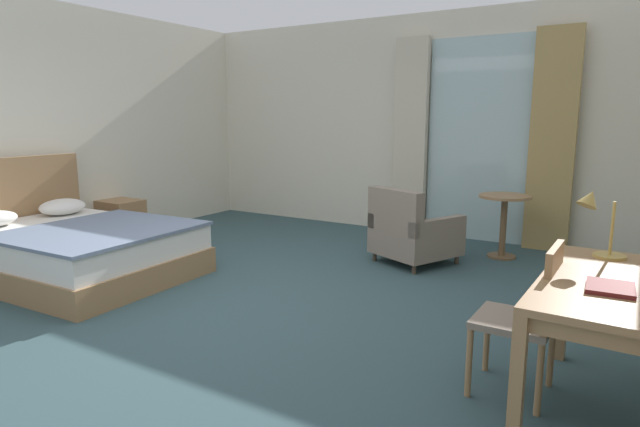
% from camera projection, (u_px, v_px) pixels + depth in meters
% --- Properties ---
extents(ground, '(6.78, 7.59, 0.10)m').
position_uv_depth(ground, '(235.00, 310.00, 4.49)').
color(ground, '#334C51').
extents(wall_back, '(6.38, 0.12, 2.86)m').
position_uv_depth(wall_back, '(403.00, 126.00, 7.19)').
color(wall_back, silver).
rests_on(wall_back, ground).
extents(wall_left, '(0.12, 7.19, 2.86)m').
position_uv_depth(wall_left, '(12.00, 128.00, 5.83)').
color(wall_left, silver).
rests_on(wall_left, ground).
extents(balcony_glass_door, '(1.29, 0.02, 2.52)m').
position_uv_depth(balcony_glass_door, '(479.00, 141.00, 6.62)').
color(balcony_glass_door, silver).
rests_on(balcony_glass_door, ground).
extents(curtain_panel_left, '(0.44, 0.10, 2.55)m').
position_uv_depth(curtain_panel_left, '(411.00, 138.00, 6.97)').
color(curtain_panel_left, beige).
rests_on(curtain_panel_left, ground).
extents(curtain_panel_right, '(0.50, 0.10, 2.55)m').
position_uv_depth(curtain_panel_right, '(552.00, 141.00, 6.08)').
color(curtain_panel_right, tan).
rests_on(curtain_panel_right, ground).
extents(bed, '(2.22, 1.70, 1.13)m').
position_uv_depth(bed, '(73.00, 248.00, 5.25)').
color(bed, '#9E754C').
rests_on(bed, ground).
extents(nightstand, '(0.52, 0.44, 0.51)m').
position_uv_depth(nightstand, '(121.00, 220.00, 6.82)').
color(nightstand, '#9E754C').
rests_on(nightstand, ground).
extents(writing_desk, '(0.61, 1.34, 0.75)m').
position_uv_depth(writing_desk, '(603.00, 297.00, 2.70)').
color(writing_desk, '#9E754C').
rests_on(writing_desk, ground).
extents(desk_chair, '(0.42, 0.41, 0.88)m').
position_uv_depth(desk_chair, '(529.00, 313.00, 2.94)').
color(desk_chair, gray).
rests_on(desk_chair, ground).
extents(desk_lamp, '(0.28, 0.30, 0.43)m').
position_uv_depth(desk_lamp, '(597.00, 217.00, 3.01)').
color(desk_lamp, tan).
rests_on(desk_lamp, writing_desk).
extents(closed_book, '(0.22, 0.25, 0.02)m').
position_uv_depth(closed_book, '(610.00, 288.00, 2.51)').
color(closed_book, maroon).
rests_on(closed_book, writing_desk).
extents(armchair_by_window, '(0.97, 0.98, 0.82)m').
position_uv_depth(armchair_by_window, '(412.00, 234.00, 5.67)').
color(armchair_by_window, gray).
rests_on(armchair_by_window, ground).
extents(round_cafe_table, '(0.56, 0.56, 0.71)m').
position_uv_depth(round_cafe_table, '(504.00, 213.00, 5.88)').
color(round_cafe_table, '#9E754C').
rests_on(round_cafe_table, ground).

